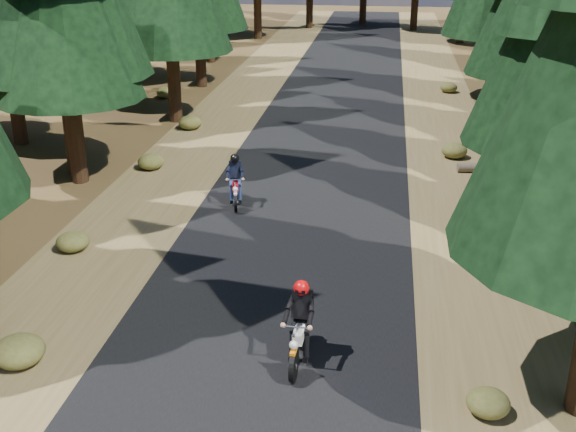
# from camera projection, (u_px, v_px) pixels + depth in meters

# --- Properties ---
(ground) EXTENTS (120.00, 120.00, 0.00)m
(ground) POSITION_uv_depth(u_px,v_px,m) (279.00, 286.00, 16.21)
(ground) COLOR #403217
(ground) RESTS_ON ground
(road) EXTENTS (6.00, 100.00, 0.01)m
(road) POSITION_uv_depth(u_px,v_px,m) (304.00, 206.00, 20.79)
(road) COLOR black
(road) RESTS_ON ground
(shoulder_l) EXTENTS (3.20, 100.00, 0.01)m
(shoulder_l) POSITION_uv_depth(u_px,v_px,m) (150.00, 198.00, 21.37)
(shoulder_l) COLOR brown
(shoulder_l) RESTS_ON ground
(shoulder_r) EXTENTS (3.20, 100.00, 0.01)m
(shoulder_r) POSITION_uv_depth(u_px,v_px,m) (467.00, 214.00, 20.22)
(shoulder_r) COLOR brown
(shoulder_r) RESTS_ON ground
(log_near) EXTENTS (5.15, 0.87, 0.32)m
(log_near) POSITION_uv_depth(u_px,v_px,m) (537.00, 168.00, 23.52)
(log_near) COLOR #4C4233
(log_near) RESTS_ON ground
(understory_shrubs) EXTENTS (17.05, 30.71, 0.61)m
(understory_shrubs) POSITION_uv_depth(u_px,v_px,m) (349.00, 175.00, 22.58)
(understory_shrubs) COLOR #474C1E
(understory_shrubs) RESTS_ON ground
(rider_lead) EXTENTS (0.64, 1.83, 1.61)m
(rider_lead) POSITION_uv_depth(u_px,v_px,m) (300.00, 337.00, 13.20)
(rider_lead) COLOR white
(rider_lead) RESTS_ON road
(rider_follow) EXTENTS (0.83, 1.73, 1.49)m
(rider_follow) POSITION_uv_depth(u_px,v_px,m) (235.00, 189.00, 20.69)
(rider_follow) COLOR #A30A17
(rider_follow) RESTS_ON road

